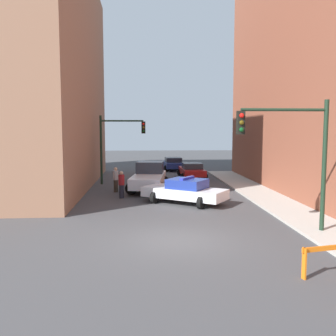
# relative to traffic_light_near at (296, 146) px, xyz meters

# --- Properties ---
(ground_plane) EXTENTS (120.00, 120.00, 0.00)m
(ground_plane) POSITION_rel_traffic_light_near_xyz_m (-4.73, -0.59, -3.53)
(ground_plane) COLOR #424244
(sidewalk_right) EXTENTS (2.40, 44.00, 0.12)m
(sidewalk_right) POSITION_rel_traffic_light_near_xyz_m (1.47, -0.59, -3.47)
(sidewalk_right) COLOR #B2ADA3
(sidewalk_right) RESTS_ON ground_plane
(traffic_light_near) EXTENTS (3.64, 0.35, 5.20)m
(traffic_light_near) POSITION_rel_traffic_light_near_xyz_m (0.00, 0.00, 0.00)
(traffic_light_near) COLOR black
(traffic_light_near) RESTS_ON sidewalk_right
(traffic_light_far) EXTENTS (3.44, 0.35, 5.20)m
(traffic_light_far) POSITION_rel_traffic_light_near_xyz_m (-8.03, 14.23, -0.13)
(traffic_light_far) COLOR black
(traffic_light_far) RESTS_ON ground_plane
(police_car) EXTENTS (4.91, 4.20, 1.52)m
(police_car) POSITION_rel_traffic_light_near_xyz_m (-3.65, 6.37, -2.81)
(police_car) COLOR white
(police_car) RESTS_ON ground_plane
(white_truck) EXTENTS (3.08, 5.61, 1.90)m
(white_truck) POSITION_rel_traffic_light_near_xyz_m (-5.58, 11.26, -2.62)
(white_truck) COLOR silver
(white_truck) RESTS_ON ground_plane
(parked_car_near) EXTENTS (2.33, 4.33, 1.31)m
(parked_car_near) POSITION_rel_traffic_light_near_xyz_m (-1.79, 17.37, -2.86)
(parked_car_near) COLOR maroon
(parked_car_near) RESTS_ON ground_plane
(parked_car_mid) EXTENTS (2.41, 4.38, 1.31)m
(parked_car_mid) POSITION_rel_traffic_light_near_xyz_m (-2.88, 23.79, -2.86)
(parked_car_mid) COLOR navy
(parked_car_mid) RESTS_ON ground_plane
(pedestrian_crossing) EXTENTS (0.50, 0.50, 1.66)m
(pedestrian_crossing) POSITION_rel_traffic_light_near_xyz_m (-7.30, 8.24, -2.67)
(pedestrian_crossing) COLOR black
(pedestrian_crossing) RESTS_ON ground_plane
(pedestrian_corner) EXTENTS (0.45, 0.45, 1.66)m
(pedestrian_corner) POSITION_rel_traffic_light_near_xyz_m (-7.80, 10.52, -2.67)
(pedestrian_corner) COLOR #382D23
(pedestrian_corner) RESTS_ON ground_plane
(barrier_mid) EXTENTS (1.58, 0.46, 0.90)m
(barrier_mid) POSITION_rel_traffic_light_near_xyz_m (-0.84, -4.35, -2.91)
(barrier_mid) COLOR orange
(barrier_mid) RESTS_ON ground_plane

